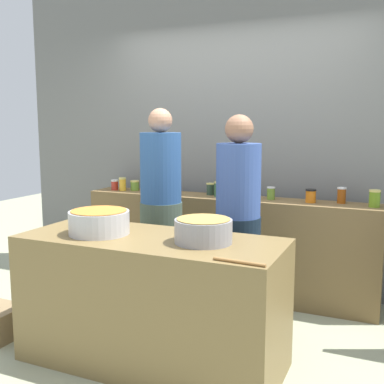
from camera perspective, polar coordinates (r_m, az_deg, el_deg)
ground at (r=3.53m, az=-2.43°, el=-17.92°), size 12.00×12.00×0.00m
storefront_wall at (r=4.51m, az=5.73°, el=7.52°), size 4.80×0.12×3.00m
display_shelf at (r=4.32m, az=4.07°, el=-6.55°), size 2.70×0.36×0.90m
prep_table at (r=3.11m, az=-4.99°, el=-13.13°), size 1.70×0.70×0.84m
preserve_jar_0 at (r=4.72m, az=-9.44°, el=0.87°), size 0.07×0.07×0.10m
preserve_jar_1 at (r=4.66m, az=-8.49°, el=0.96°), size 0.07×0.07×0.13m
preserve_jar_2 at (r=4.67m, az=-7.01°, el=0.81°), size 0.09×0.09×0.10m
preserve_jar_3 at (r=4.60m, az=-5.14°, el=0.73°), size 0.07×0.07×0.10m
preserve_jar_4 at (r=4.34m, az=2.26°, el=0.38°), size 0.07×0.07×0.11m
preserve_jar_5 at (r=4.25m, az=3.18°, el=0.38°), size 0.07×0.07×0.14m
preserve_jar_6 at (r=4.15m, az=6.20°, el=-0.08°), size 0.08×0.08×0.10m
preserve_jar_7 at (r=4.13m, az=9.63°, el=-0.14°), size 0.07×0.07×0.11m
preserve_jar_8 at (r=4.03m, az=14.32°, el=-0.45°), size 0.09×0.09×0.11m
preserve_jar_9 at (r=4.06m, az=17.83°, el=-0.38°), size 0.07×0.07×0.13m
preserve_jar_10 at (r=3.97m, az=21.44°, el=-0.74°), size 0.09×0.09×0.14m
cooking_pot_left at (r=3.12m, az=-11.29°, el=-3.64°), size 0.40×0.40×0.16m
cooking_pot_center at (r=2.83m, az=1.40°, el=-4.77°), size 0.35×0.35×0.15m
wooden_spoon at (r=2.44m, az=5.77°, el=-8.50°), size 0.29×0.03×0.02m
cook_with_tongs at (r=3.86m, az=-3.79°, el=-3.56°), size 0.35×0.35×1.69m
cook_in_cap at (r=3.50m, az=5.61°, el=-5.26°), size 0.34×0.34×1.63m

